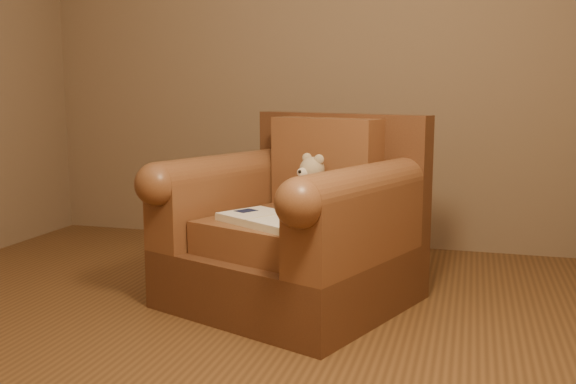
# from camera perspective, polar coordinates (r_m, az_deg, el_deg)

# --- Properties ---
(floor) EXTENTS (4.00, 4.00, 0.00)m
(floor) POSITION_cam_1_polar(r_m,az_deg,el_deg) (2.94, -8.31, -12.98)
(floor) COLOR brown
(floor) RESTS_ON ground
(armchair) EXTENTS (1.37, 1.34, 0.97)m
(armchair) POSITION_cam_1_polar(r_m,az_deg,el_deg) (3.34, 0.75, -3.45)
(armchair) COLOR #53301B
(armchair) RESTS_ON floor
(teddy_bear) EXTENTS (0.23, 0.26, 0.31)m
(teddy_bear) POSITION_cam_1_polar(r_m,az_deg,el_deg) (3.36, 1.80, 0.21)
(teddy_bear) COLOR tan
(teddy_bear) RESTS_ON armchair
(guidebook) EXTENTS (0.56, 0.50, 0.04)m
(guidebook) POSITION_cam_1_polar(r_m,az_deg,el_deg) (3.08, -1.72, -2.46)
(guidebook) COLOR beige
(guidebook) RESTS_ON armchair
(side_table) EXTENTS (0.41, 0.41, 0.58)m
(side_table) POSITION_cam_1_polar(r_m,az_deg,el_deg) (3.57, 8.49, -3.78)
(side_table) COLOR gold
(side_table) RESTS_ON floor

